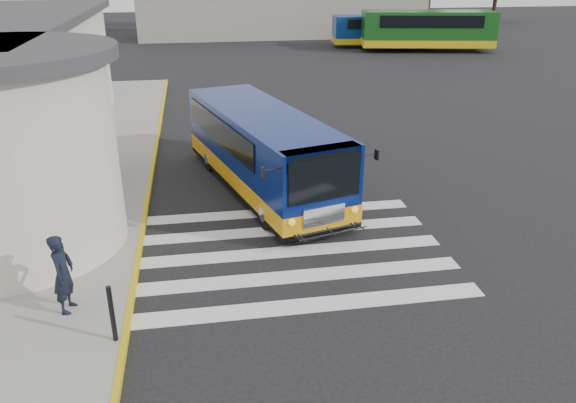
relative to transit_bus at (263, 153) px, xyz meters
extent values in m
plane|color=black|center=(0.48, -3.45, -1.18)|extent=(140.00, 140.00, 0.00)
cube|color=gold|center=(-3.57, 0.55, -1.10)|extent=(0.12, 34.00, 0.16)
cylinder|color=beige|center=(-6.52, -2.95, 1.22)|extent=(5.20, 5.20, 4.50)
cube|color=black|center=(-6.00, 1.55, 0.07)|extent=(0.08, 1.20, 2.20)
cube|color=#38383A|center=(-5.52, 1.55, 1.37)|extent=(1.20, 1.80, 0.12)
cube|color=silver|center=(-0.02, -6.65, -1.18)|extent=(8.00, 0.55, 0.01)
cube|color=silver|center=(-0.02, -5.45, -1.18)|extent=(8.00, 0.55, 0.01)
cube|color=silver|center=(-0.02, -4.25, -1.18)|extent=(8.00, 0.55, 0.01)
cube|color=silver|center=(-0.02, -3.05, -1.18)|extent=(8.00, 0.55, 0.01)
cube|color=silver|center=(-0.02, -1.85, -1.18)|extent=(8.00, 0.55, 0.01)
cube|color=gray|center=(6.48, 38.55, 0.82)|extent=(26.00, 8.00, 4.00)
cylinder|color=black|center=(-11.52, 46.55, 0.62)|extent=(0.44, 0.44, 3.60)
cylinder|color=black|center=(-1.52, 46.55, 0.62)|extent=(0.44, 0.44, 3.60)
cylinder|color=black|center=(8.48, 46.55, 0.62)|extent=(0.44, 0.44, 3.60)
cylinder|color=black|center=(16.48, 46.55, 0.62)|extent=(0.44, 0.44, 3.60)
cylinder|color=black|center=(24.48, 46.55, 0.62)|extent=(0.44, 0.44, 3.60)
cylinder|color=black|center=(32.48, 46.55, 0.62)|extent=(0.44, 0.44, 3.60)
cube|color=#071757|center=(-0.01, 0.03, 0.23)|extent=(4.30, 8.41, 2.12)
cube|color=orange|center=(-0.01, 0.03, -0.57)|extent=(4.34, 8.44, 0.50)
cube|color=black|center=(-0.01, 0.03, -0.87)|extent=(4.33, 8.43, 0.20)
cube|color=black|center=(1.06, -3.89, 0.57)|extent=(1.92, 0.57, 1.13)
cube|color=silver|center=(1.07, -3.90, -0.42)|extent=(1.14, 0.36, 0.50)
cube|color=black|center=(-1.30, 0.42, 0.66)|extent=(1.60, 5.74, 0.81)
cube|color=black|center=(0.91, 1.03, 0.66)|extent=(1.60, 5.74, 0.81)
cylinder|color=black|center=(-0.25, -2.83, -0.75)|extent=(0.49, 0.90, 0.86)
cylinder|color=black|center=(1.66, -2.31, -0.75)|extent=(0.49, 0.90, 0.86)
cylinder|color=black|center=(-1.58, 2.03, -0.75)|extent=(0.49, 0.90, 0.86)
cylinder|color=black|center=(0.33, 2.55, -0.75)|extent=(0.49, 0.90, 0.86)
cube|color=black|center=(-0.50, -4.16, 0.93)|extent=(0.09, 0.17, 0.27)
cube|color=black|center=(2.54, -3.33, 0.93)|extent=(0.09, 0.17, 0.27)
imported|color=black|center=(-4.76, -6.20, -0.19)|extent=(0.51, 0.67, 1.68)
imported|color=black|center=(-6.59, -3.91, -0.21)|extent=(0.72, 0.88, 1.65)
cylinder|color=black|center=(-3.72, -7.38, -0.45)|extent=(0.09, 0.09, 1.16)
cube|color=navy|center=(13.63, 29.44, 0.23)|extent=(8.40, 3.06, 2.10)
cube|color=gold|center=(13.63, 29.44, -0.62)|extent=(8.43, 3.09, 0.46)
cube|color=black|center=(13.63, 29.44, 0.73)|extent=(6.58, 2.93, 0.73)
cube|color=#134815|center=(16.21, 26.58, 0.55)|extent=(10.42, 4.57, 2.58)
cube|color=gold|center=(16.21, 26.58, -0.49)|extent=(10.46, 4.61, 0.56)
cube|color=black|center=(16.21, 26.58, 1.17)|extent=(8.23, 4.22, 0.90)
camera|label=1|loc=(-1.93, -16.42, 5.55)|focal=35.00mm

